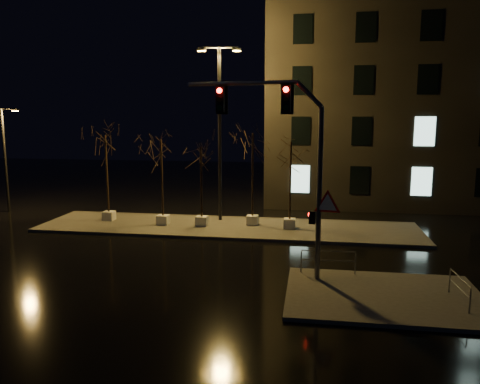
# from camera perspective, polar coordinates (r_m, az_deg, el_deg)

# --- Properties ---
(ground) EXTENTS (90.00, 90.00, 0.00)m
(ground) POSITION_cam_1_polar(r_m,az_deg,el_deg) (21.73, -4.44, -8.19)
(ground) COLOR black
(ground) RESTS_ON ground
(median) EXTENTS (22.00, 5.00, 0.15)m
(median) POSITION_cam_1_polar(r_m,az_deg,el_deg) (27.37, -1.56, -4.31)
(median) COLOR #44423D
(median) RESTS_ON ground
(sidewalk_corner) EXTENTS (7.00, 5.00, 0.15)m
(sidewalk_corner) POSITION_cam_1_polar(r_m,az_deg,el_deg) (18.06, 17.13, -12.06)
(sidewalk_corner) COLOR #44423D
(sidewalk_corner) RESTS_ON ground
(building) EXTENTS (25.00, 12.00, 15.00)m
(building) POSITION_cam_1_polar(r_m,az_deg,el_deg) (39.25, 22.74, 10.04)
(building) COLOR black
(building) RESTS_ON ground
(tree_0) EXTENTS (1.80, 1.80, 5.35)m
(tree_0) POSITION_cam_1_polar(r_m,az_deg,el_deg) (29.37, -16.01, 4.44)
(tree_0) COLOR silver
(tree_0) RESTS_ON median
(tree_1) EXTENTS (1.80, 1.80, 5.15)m
(tree_1) POSITION_cam_1_polar(r_m,az_deg,el_deg) (27.52, -9.56, 4.05)
(tree_1) COLOR silver
(tree_1) RESTS_ON median
(tree_2) EXTENTS (1.80, 1.80, 4.72)m
(tree_2) POSITION_cam_1_polar(r_m,az_deg,el_deg) (26.95, -4.77, 3.34)
(tree_2) COLOR silver
(tree_2) RESTS_ON median
(tree_3) EXTENTS (1.80, 1.80, 5.53)m
(tree_3) POSITION_cam_1_polar(r_m,az_deg,el_deg) (27.05, 1.55, 4.69)
(tree_3) COLOR silver
(tree_3) RESTS_ON median
(tree_4) EXTENTS (1.80, 1.80, 5.07)m
(tree_4) POSITION_cam_1_polar(r_m,az_deg,el_deg) (26.34, 6.20, 3.75)
(tree_4) COLOR silver
(tree_4) RESTS_ON median
(traffic_signal_mast) EXTENTS (6.24, 1.12, 7.70)m
(traffic_signal_mast) POSITION_cam_1_polar(r_m,az_deg,el_deg) (18.25, 5.87, 5.12)
(traffic_signal_mast) COLOR #55565C
(traffic_signal_mast) RESTS_ON sidewalk_corner
(streetlight_main) EXTENTS (2.59, 0.63, 10.34)m
(streetlight_main) POSITION_cam_1_polar(r_m,az_deg,el_deg) (28.28, -2.50, 8.49)
(streetlight_main) COLOR black
(streetlight_main) RESTS_ON median
(streetlight_far) EXTENTS (1.38, 0.27, 7.01)m
(streetlight_far) POSITION_cam_1_polar(r_m,az_deg,el_deg) (35.20, -26.62, 3.99)
(streetlight_far) COLOR black
(streetlight_far) RESTS_ON ground
(guard_rail_a) EXTENTS (2.23, 0.14, 0.96)m
(guard_rail_a) POSITION_cam_1_polar(r_m,az_deg,el_deg) (19.54, 10.70, -7.98)
(guard_rail_a) COLOR #55565C
(guard_rail_a) RESTS_ON sidewalk_corner
(guard_rail_b) EXTENTS (0.17, 1.92, 0.91)m
(guard_rail_b) POSITION_cam_1_polar(r_m,az_deg,el_deg) (18.05, 25.20, -10.33)
(guard_rail_b) COLOR #55565C
(guard_rail_b) RESTS_ON sidewalk_corner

